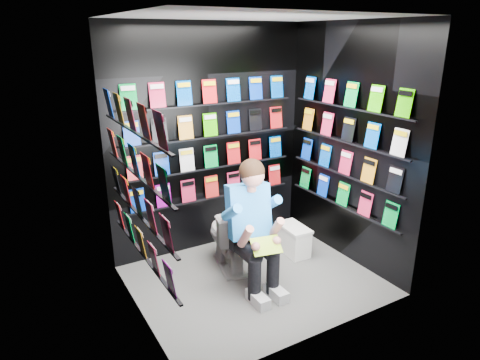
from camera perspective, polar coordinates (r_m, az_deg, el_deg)
floor at (r=4.62m, az=1.91°, el=-13.22°), size 2.40×2.40×0.00m
ceiling at (r=3.92m, az=2.35°, el=20.97°), size 2.40×2.40×0.00m
wall_back at (r=4.93m, az=-4.09°, el=5.26°), size 2.40×0.04×2.60m
wall_front at (r=3.33m, az=11.29°, el=-1.81°), size 2.40×0.04×2.60m
wall_left at (r=3.62m, az=-14.20°, el=-0.31°), size 0.04×2.00×2.60m
wall_right at (r=4.81m, az=14.34°, el=4.37°), size 0.04×2.00×2.60m
comics_back at (r=4.91m, az=-3.94°, el=5.25°), size 2.10×0.06×1.37m
comics_left at (r=3.63m, az=-13.75°, el=-0.16°), size 0.06×1.70×1.37m
comics_right at (r=4.79m, az=14.09°, el=4.39°), size 0.06×1.70×1.37m
toilet at (r=4.71m, az=-1.47°, el=-7.48°), size 0.57×0.82×0.73m
longbox at (r=5.11m, az=7.13°, el=-8.04°), size 0.25×0.43×0.31m
longbox_lid at (r=5.04m, az=7.21°, el=-6.30°), size 0.27×0.45×0.03m
reader at (r=4.23m, az=0.96°, el=-4.28°), size 0.71×0.91×1.49m
held_comic at (r=4.05m, az=3.52°, el=-8.72°), size 0.31×0.22×0.12m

